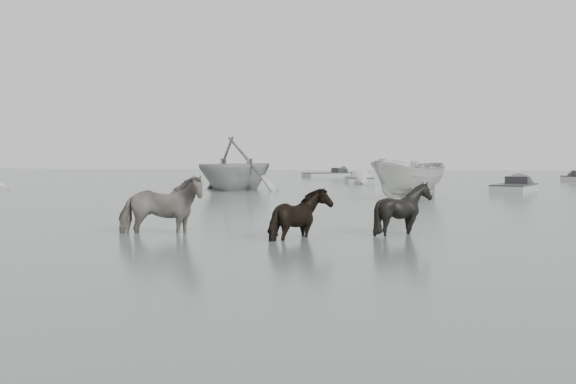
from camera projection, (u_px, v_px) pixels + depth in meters
The scene contains 9 objects.
ground at pixel (252, 236), 16.52m from camera, with size 140.00×140.00×0.00m, color #516059.
pony_pinto at pixel (161, 197), 16.84m from camera, with size 0.92×2.03×1.71m, color black.
pony_dark at pixel (302, 206), 15.90m from camera, with size 1.44×1.23×1.45m, color black.
pony_black at pixel (403, 203), 16.75m from camera, with size 1.17×1.32×1.45m, color black.
rowboat_trail at pixel (236, 162), 37.41m from camera, with size 4.77×5.52×2.91m, color #9EA09E.
boat_small at pixel (409, 177), 30.46m from camera, with size 1.75×4.66×1.80m, color #ABACA7.
skiff_port at pixel (514, 184), 35.71m from camera, with size 4.96×1.60×0.75m, color #9EA09E, non-canonical shape.
skiff_mid at pixel (359, 177), 46.61m from camera, with size 4.46×1.60×0.75m, color #969896, non-canonical shape.
skiff_far at pixel (330, 173), 58.60m from camera, with size 6.05×1.60×0.75m, color gray, non-canonical shape.
Camera 1 is at (3.87, -16.01, 1.86)m, focal length 45.00 mm.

